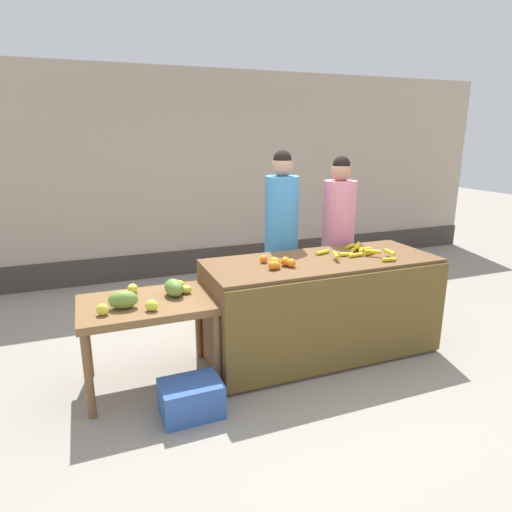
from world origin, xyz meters
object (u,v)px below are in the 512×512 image
(vendor_woman_pink_shirt, at_px, (338,241))
(produce_crate, at_px, (191,398))
(vendor_woman_blue_shirt, at_px, (281,242))
(produce_sack, at_px, (214,305))

(vendor_woman_pink_shirt, xyz_separation_m, produce_crate, (-1.89, -1.14, -0.77))
(vendor_woman_blue_shirt, bearing_deg, produce_crate, -136.52)
(produce_crate, distance_m, produce_sack, 1.51)
(vendor_woman_pink_shirt, bearing_deg, produce_crate, -148.88)
(vendor_woman_pink_shirt, bearing_deg, vendor_woman_blue_shirt, 176.21)
(produce_crate, bearing_deg, vendor_woman_pink_shirt, 31.12)
(produce_crate, height_order, produce_sack, produce_sack)
(produce_sack, bearing_deg, produce_crate, -112.40)
(vendor_woman_pink_shirt, xyz_separation_m, produce_sack, (-1.32, 0.25, -0.64))
(produce_crate, relative_size, produce_sack, 0.83)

